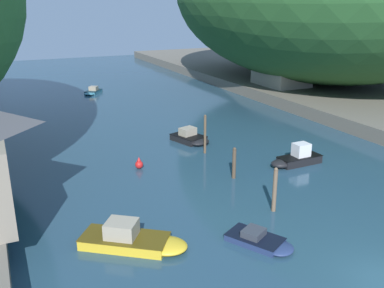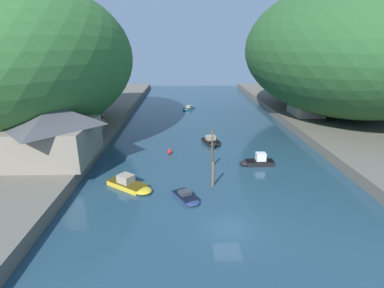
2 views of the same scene
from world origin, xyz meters
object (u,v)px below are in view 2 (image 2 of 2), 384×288
object	(u,v)px
person_by_boathouse	(62,160)
boathouse_shed	(77,122)
waterfront_building	(54,131)
boat_near_quay	(188,109)
boat_navy_launch	(187,197)
boat_moored_right	(256,162)
channel_buoy_near	(169,152)
right_bank_cottage	(306,103)
person_on_quay	(79,144)
boat_mid_channel	(212,142)
boat_red_skiff	(130,185)

from	to	relation	value
person_by_boathouse	boathouse_shed	bearing A→B (deg)	-7.84
waterfront_building	person_by_boathouse	size ratio (longest dim) A/B	6.58
boat_near_quay	waterfront_building	bearing A→B (deg)	100.26
boat_navy_launch	boat_moored_right	distance (m)	13.15
boathouse_shed	boat_moored_right	distance (m)	29.00
waterfront_building	channel_buoy_near	distance (m)	15.83
boat_moored_right	channel_buoy_near	xyz separation A→B (m)	(-11.92, 4.62, -0.14)
waterfront_building	person_by_boathouse	distance (m)	4.51
waterfront_building	boat_navy_launch	size ratio (longest dim) A/B	2.72
right_bank_cottage	person_on_quay	bearing A→B (deg)	-152.04
waterfront_building	boat_navy_launch	world-z (taller)	waterfront_building
boat_mid_channel	boat_moored_right	world-z (taller)	boat_moored_right
boat_moored_right	person_on_quay	distance (m)	24.43
boathouse_shed	boat_moored_right	world-z (taller)	boathouse_shed
boat_mid_channel	channel_buoy_near	distance (m)	8.02
boathouse_shed	person_on_quay	size ratio (longest dim) A/B	5.81
boat_near_quay	person_on_quay	world-z (taller)	person_on_quay
boat_red_skiff	person_on_quay	size ratio (longest dim) A/B	3.49
boat_near_quay	person_by_boathouse	xyz separation A→B (m)	(-15.62, -39.51, 2.11)
right_bank_cottage	boat_red_skiff	xyz separation A→B (m)	(-31.56, -29.97, -3.39)
boat_navy_launch	person_on_quay	xyz separation A→B (m)	(-14.78, 11.50, 2.16)
boat_mid_channel	channel_buoy_near	size ratio (longest dim) A/B	4.50
right_bank_cottage	boat_mid_channel	size ratio (longest dim) A/B	1.83
boat_red_skiff	channel_buoy_near	xyz separation A→B (m)	(3.93, 11.00, -0.06)
person_on_quay	person_by_boathouse	bearing A→B (deg)	178.67
channel_buoy_near	person_on_quay	bearing A→B (deg)	-169.69
person_on_quay	person_by_boathouse	distance (m)	5.97
waterfront_building	person_on_quay	bearing A→B (deg)	57.21
boat_mid_channel	person_by_boathouse	world-z (taller)	person_by_boathouse
right_bank_cottage	boat_moored_right	world-z (taller)	right_bank_cottage
boat_moored_right	boat_mid_channel	bearing A→B (deg)	28.68
boathouse_shed	person_on_quay	world-z (taller)	boathouse_shed
boat_red_skiff	person_by_boathouse	xyz separation A→B (m)	(-8.44, 2.79, 1.97)
waterfront_building	person_on_quay	xyz separation A→B (m)	(1.87, 2.90, -2.75)
boat_near_quay	boat_moored_right	xyz separation A→B (m)	(8.67, -35.92, 0.22)
boat_near_quay	person_by_boathouse	bearing A→B (deg)	104.26
waterfront_building	boat_near_quay	size ratio (longest dim) A/B	2.85
boat_near_quay	boat_navy_launch	xyz separation A→B (m)	(-0.80, -45.04, -0.05)
person_on_quay	person_by_boathouse	xyz separation A→B (m)	(-0.05, -5.97, 0.00)
boat_mid_channel	channel_buoy_near	xyz separation A→B (m)	(-6.68, -4.44, -0.03)
channel_buoy_near	person_by_boathouse	world-z (taller)	person_by_boathouse
boat_mid_channel	boat_navy_launch	size ratio (longest dim) A/B	1.06
boat_mid_channel	boat_near_quay	world-z (taller)	boat_mid_channel
waterfront_building	boathouse_shed	xyz separation A→B (m)	(-0.90, 10.64, -1.62)
boat_near_quay	person_on_quay	distance (m)	37.04
boat_near_quay	boat_mid_channel	bearing A→B (deg)	133.11
boathouse_shed	boat_red_skiff	bearing A→B (deg)	-55.95
boathouse_shed	channel_buoy_near	size ratio (longest dim) A/B	10.16
channel_buoy_near	person_on_quay	distance (m)	12.69
boathouse_shed	boat_moored_right	xyz separation A→B (m)	(27.01, -10.13, -3.02)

